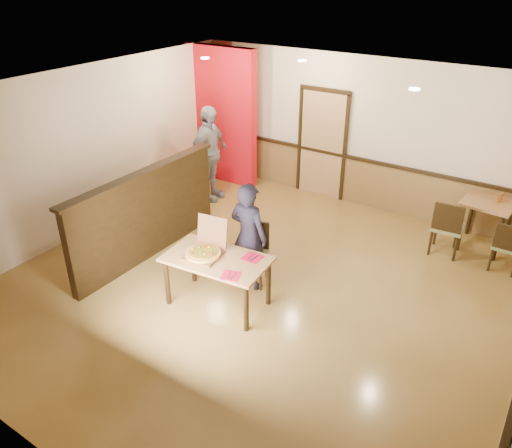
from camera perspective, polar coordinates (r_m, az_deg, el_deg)
The scene contains 24 objects.
floor at distance 7.39m, azimuth 0.44°, elevation -7.23°, with size 7.00×7.00×0.00m, color #A3803F.
ceiling at distance 6.21m, azimuth 0.54°, elevation 14.37°, with size 7.00×7.00×0.00m, color black.
wall_back at distance 9.61m, azimuth 12.13°, elevation 10.04°, with size 7.00×7.00×0.00m, color #FCE9C5.
wall_left at distance 8.94m, azimuth -18.85°, elevation 7.80°, with size 7.00×7.00×0.00m, color #FCE9C5.
wainscot_back at distance 9.91m, azimuth 11.52°, elevation 4.78°, with size 7.00×0.04×0.90m, color olive.
chair_rail_back at distance 9.72m, azimuth 11.74°, elevation 7.28°, with size 7.00×0.06×0.06m, color black.
back_door at distance 9.98m, azimuth 7.57°, elevation 8.98°, with size 0.90×0.06×2.10m, color tan.
booth_partition at distance 8.00m, azimuth -12.42°, elevation 1.14°, with size 0.20×3.10×1.44m.
red_accent_panel at distance 10.56m, azimuth -3.92°, elevation 12.20°, with size 1.60×0.20×2.78m, color red.
spot_a at distance 8.97m, azimuth -5.85°, elevation 18.35°, with size 0.14×0.14×0.02m, color beige.
spot_b at distance 8.72m, azimuth 5.33°, elevation 18.10°, with size 0.14×0.14×0.02m, color beige.
spot_c at distance 6.99m, azimuth 17.65°, elevation 14.49°, with size 0.14×0.14×0.02m, color beige.
main_table at distance 6.73m, azimuth -4.48°, elevation -4.66°, with size 1.47×0.94×0.75m.
diner_chair at distance 7.31m, azimuth -0.40°, elevation -3.02°, with size 0.57×0.57×0.91m.
side_chair_left at distance 8.48m, azimuth 21.05°, elevation -0.22°, with size 0.50×0.50×0.95m.
side_chair_right at distance 8.42m, azimuth 26.81°, elevation -2.17°, with size 0.42×0.42×0.83m.
side_table at distance 8.93m, azimuth 24.91°, elevation 1.31°, with size 0.83×0.83×0.83m.
diner at distance 7.04m, azimuth -0.86°, elevation -1.40°, with size 0.59×0.39×1.62m, color black.
passerby at distance 9.77m, azimuth -5.38°, elevation 7.96°, with size 1.10×0.46×1.87m, color #98979F.
pizza_box at distance 6.73m, azimuth -5.86°, elevation -3.06°, with size 0.52×0.59×0.47m.
pizza at distance 6.70m, azimuth -6.07°, elevation -3.34°, with size 0.48×0.48×0.03m, color tan.
napkin_near at distance 6.31m, azimuth -2.90°, elevation -5.90°, with size 0.29×0.29×0.01m.
napkin_far at distance 6.65m, azimuth -0.44°, elevation -3.87°, with size 0.24×0.24×0.01m.
condiment at distance 8.86m, azimuth 26.12°, elevation 2.74°, with size 0.06×0.06×0.16m, color brown.
Camera 1 is at (3.28, -5.07, 4.26)m, focal length 35.00 mm.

